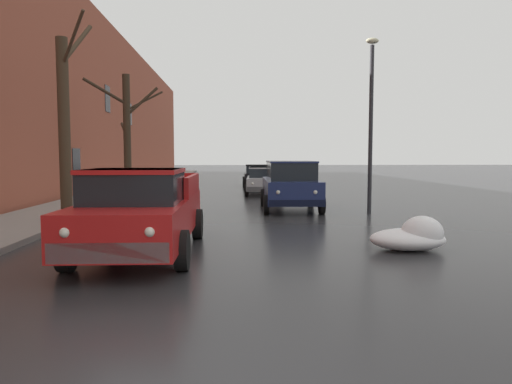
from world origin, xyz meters
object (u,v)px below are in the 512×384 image
Objects in this scene: bare_tree_second_along_sidewalk at (65,120)px; street_lamp_post at (371,116)px; sedan_black_parked_far_down_block at (257,175)px; bare_tree_mid_block at (127,133)px; pickup_truck_red_approaching_near_lane at (141,211)px; sedan_silver_parked_kerbside_mid at (263,180)px; suv_darkblue_parked_kerbside_close at (290,183)px.

street_lamp_post is at bearing 12.58° from bare_tree_second_along_sidewalk.
street_lamp_post is at bearing -77.92° from sedan_black_parked_far_down_block.
bare_tree_mid_block is 1.41× the size of sedan_black_parked_far_down_block.
bare_tree_second_along_sidewalk is 18.16m from sedan_black_parked_far_down_block.
sedan_black_parked_far_down_block is at bearing 69.16° from bare_tree_second_along_sidewalk.
bare_tree_second_along_sidewalk reaches higher than street_lamp_post.
pickup_truck_red_approaching_near_lane is 1.27× the size of sedan_silver_parked_kerbside_mid.
bare_tree_second_along_sidewalk is 5.54m from pickup_truck_red_approaching_near_lane.
bare_tree_second_along_sidewalk is at bearing -153.57° from suv_darkblue_parked_kerbside_close.
suv_darkblue_parked_kerbside_close is 7.03m from sedan_silver_parked_kerbside_mid.
street_lamp_post is at bearing -69.34° from sedan_silver_parked_kerbside_mid.
bare_tree_second_along_sidewalk is at bearing 125.12° from pickup_truck_red_approaching_near_lane.
sedan_silver_parked_kerbside_mid is (3.48, 14.63, -0.13)m from pickup_truck_red_approaching_near_lane.
suv_darkblue_parked_kerbside_close is (6.95, 3.45, -2.05)m from bare_tree_second_along_sidewalk.
suv_darkblue_parked_kerbside_close is (6.95, -4.37, -2.08)m from bare_tree_mid_block.
sedan_black_parked_far_down_block is at bearing 54.54° from bare_tree_mid_block.
bare_tree_mid_block reaches higher than suv_darkblue_parked_kerbside_close.
sedan_silver_parked_kerbside_mid is (6.42, 10.46, -2.29)m from bare_tree_second_along_sidewalk.
suv_darkblue_parked_kerbside_close reaches higher than sedan_silver_parked_kerbside_mid.
suv_darkblue_parked_kerbside_close is at bearing -85.67° from sedan_silver_parked_kerbside_mid.
suv_darkblue_parked_kerbside_close is 13.39m from sedan_black_parked_far_down_block.
pickup_truck_red_approaching_near_lane is 15.04m from sedan_silver_parked_kerbside_mid.
bare_tree_mid_block is 12.55m from pickup_truck_red_approaching_near_lane.
pickup_truck_red_approaching_near_lane is at bearing -103.38° from sedan_silver_parked_kerbside_mid.
bare_tree_mid_block is at bearing 149.24° from street_lamp_post.
suv_darkblue_parked_kerbside_close is at bearing 153.14° from street_lamp_post.
bare_tree_mid_block is 11.13m from street_lamp_post.
bare_tree_mid_block reaches higher than sedan_silver_parked_kerbside_mid.
bare_tree_second_along_sidewalk is 9.80m from street_lamp_post.
bare_tree_second_along_sidewalk is 1.09× the size of bare_tree_mid_block.
sedan_black_parked_far_down_block is (-0.54, 13.38, -0.24)m from suv_darkblue_parked_kerbside_close.
pickup_truck_red_approaching_near_lane is at bearing -136.38° from street_lamp_post.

